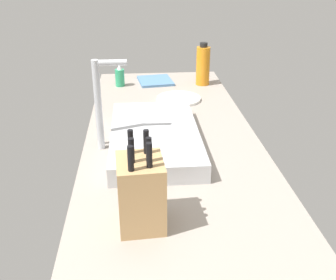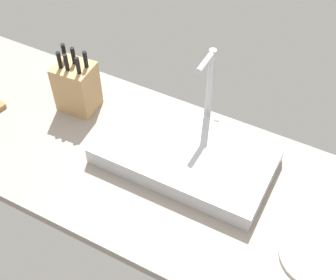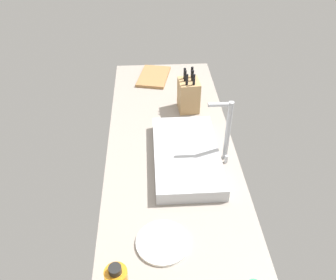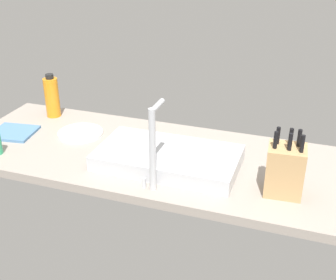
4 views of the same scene
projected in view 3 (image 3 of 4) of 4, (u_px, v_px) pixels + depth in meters
The scene contains 6 objects.
countertop_slab at pixel (172, 156), 175.25cm from camera, with size 194.73×63.39×3.50cm, color gray.
sink_basin at pixel (186, 155), 168.48cm from camera, with size 55.17×30.31×6.13cm, color #B7BABF.
faucet at pixel (226, 128), 160.95cm from camera, with size 5.50×11.31×31.23cm.
knife_block at pixel (189, 95), 200.17cm from camera, with size 13.51×12.01×24.07cm.
cutting_board at pixel (154, 76), 235.05cm from camera, with size 28.73×17.96×1.80cm, color #9E7042.
dinner_plate at pixel (163, 242), 132.80cm from camera, with size 20.17×20.17×1.20cm, color white.
Camera 3 is at (132.94, -9.73, 115.82)cm, focal length 38.17 mm.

